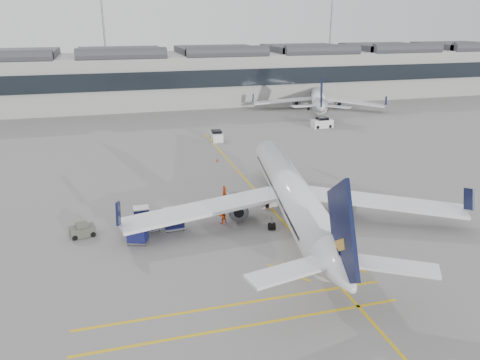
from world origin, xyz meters
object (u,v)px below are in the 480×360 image
object	(u,v)px
belt_loader	(276,198)
ramp_agent_a	(224,193)
baggage_cart_a	(174,218)
pushback_tug	(82,230)
airliner_main	(293,195)
ramp_agent_b	(222,215)

from	to	relation	value
belt_loader	ramp_agent_a	size ratio (longest dim) A/B	3.21
baggage_cart_a	pushback_tug	world-z (taller)	baggage_cart_a
belt_loader	pushback_tug	world-z (taller)	belt_loader
belt_loader	baggage_cart_a	size ratio (longest dim) A/B	2.59
airliner_main	baggage_cart_a	bearing A→B (deg)	-177.86
ramp_agent_b	ramp_agent_a	bearing A→B (deg)	-122.94
baggage_cart_a	pushback_tug	size ratio (longest dim) A/B	0.81
airliner_main	ramp_agent_a	distance (m)	9.14
pushback_tug	baggage_cart_a	bearing A→B (deg)	-16.65
ramp_agent_a	airliner_main	bearing A→B (deg)	-86.93
ramp_agent_b	pushback_tug	bearing A→B (deg)	-20.35
belt_loader	baggage_cart_a	distance (m)	11.83
airliner_main	baggage_cart_a	world-z (taller)	airliner_main
ramp_agent_a	ramp_agent_b	distance (m)	6.17
ramp_agent_a	pushback_tug	world-z (taller)	ramp_agent_a
baggage_cart_a	ramp_agent_a	size ratio (longest dim) A/B	1.24
airliner_main	pushback_tug	bearing A→B (deg)	-176.79
airliner_main	ramp_agent_a	size ratio (longest dim) A/B	22.34
belt_loader	ramp_agent_a	distance (m)	5.60
belt_loader	ramp_agent_a	xyz separation A→B (m)	(-4.97, 2.59, 0.20)
baggage_cart_a	pushback_tug	distance (m)	8.26
baggage_cart_a	airliner_main	bearing A→B (deg)	-11.51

